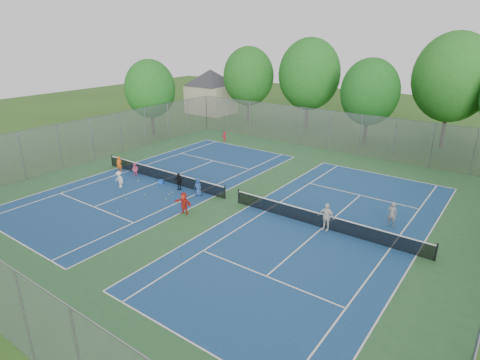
% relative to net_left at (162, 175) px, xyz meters
% --- Properties ---
extents(ground, '(120.00, 120.00, 0.00)m').
position_rel_net_left_xyz_m(ground, '(7.00, 0.00, -0.46)').
color(ground, '#2A5119').
rests_on(ground, ground).
extents(court_pad, '(32.00, 32.00, 0.01)m').
position_rel_net_left_xyz_m(court_pad, '(7.00, 0.00, -0.45)').
color(court_pad, '#2A592F').
rests_on(court_pad, ground).
extents(court_left, '(10.97, 23.77, 0.01)m').
position_rel_net_left_xyz_m(court_left, '(0.00, 0.00, -0.44)').
color(court_left, navy).
rests_on(court_left, court_pad).
extents(court_right, '(10.97, 23.77, 0.01)m').
position_rel_net_left_xyz_m(court_right, '(14.00, 0.00, -0.44)').
color(court_right, navy).
rests_on(court_right, court_pad).
extents(net_left, '(12.87, 0.10, 0.91)m').
position_rel_net_left_xyz_m(net_left, '(0.00, 0.00, 0.00)').
color(net_left, black).
rests_on(net_left, ground).
extents(net_right, '(12.87, 0.10, 0.91)m').
position_rel_net_left_xyz_m(net_right, '(14.00, 0.00, 0.00)').
color(net_right, black).
rests_on(net_right, ground).
extents(fence_north, '(32.00, 0.10, 4.00)m').
position_rel_net_left_xyz_m(fence_north, '(7.00, 16.00, 1.54)').
color(fence_north, gray).
rests_on(fence_north, ground).
extents(fence_west, '(0.10, 32.00, 4.00)m').
position_rel_net_left_xyz_m(fence_west, '(-9.00, 0.00, 1.54)').
color(fence_west, gray).
rests_on(fence_west, ground).
extents(house, '(11.03, 11.03, 7.30)m').
position_rel_net_left_xyz_m(house, '(-15.00, 24.00, 3.76)').
color(house, '#B7A88C').
rests_on(house, ground).
extents(tree_nw, '(6.40, 6.40, 9.58)m').
position_rel_net_left_xyz_m(tree_nw, '(-7.00, 22.00, 5.44)').
color(tree_nw, '#443326').
rests_on(tree_nw, ground).
extents(tree_nl, '(7.20, 7.20, 10.69)m').
position_rel_net_left_xyz_m(tree_nl, '(1.00, 23.00, 6.09)').
color(tree_nl, '#443326').
rests_on(tree_nl, ground).
extents(tree_nc, '(6.00, 6.00, 8.85)m').
position_rel_net_left_xyz_m(tree_nc, '(9.00, 21.00, 4.94)').
color(tree_nc, '#443326').
rests_on(tree_nc, ground).
extents(tree_nr, '(7.60, 7.60, 11.42)m').
position_rel_net_left_xyz_m(tree_nr, '(16.00, 24.00, 6.59)').
color(tree_nr, '#443326').
rests_on(tree_nr, ground).
extents(tree_side_w, '(5.60, 5.60, 8.47)m').
position_rel_net_left_xyz_m(tree_side_w, '(-12.00, 10.00, 4.79)').
color(tree_side_w, '#443326').
rests_on(tree_side_w, ground).
extents(ball_crate, '(0.45, 0.45, 0.29)m').
position_rel_net_left_xyz_m(ball_crate, '(0.38, -0.51, -0.31)').
color(ball_crate, blue).
rests_on(ball_crate, ground).
extents(ball_hopper, '(0.28, 0.28, 0.52)m').
position_rel_net_left_xyz_m(ball_hopper, '(2.98, 0.80, -0.20)').
color(ball_hopper, green).
rests_on(ball_hopper, ground).
extents(student_a, '(0.58, 0.52, 1.34)m').
position_rel_net_left_xyz_m(student_a, '(-4.58, -0.60, 0.21)').
color(student_a, orange).
rests_on(student_a, ground).
extents(student_b, '(0.65, 0.56, 1.13)m').
position_rel_net_left_xyz_m(student_b, '(-2.54, -0.60, 0.11)').
color(student_b, '#F35E90').
rests_on(student_b, ground).
extents(student_c, '(0.86, 0.51, 1.31)m').
position_rel_net_left_xyz_m(student_c, '(-1.56, -2.97, 0.20)').
color(student_c, silver).
rests_on(student_c, ground).
extents(student_d, '(0.83, 0.50, 1.32)m').
position_rel_net_left_xyz_m(student_d, '(2.44, -0.60, 0.20)').
color(student_d, black).
rests_on(student_d, ground).
extents(student_e, '(0.70, 0.50, 1.35)m').
position_rel_net_left_xyz_m(student_e, '(4.38, -0.60, 0.22)').
color(student_e, navy).
rests_on(student_e, ground).
extents(student_f, '(1.43, 0.52, 1.51)m').
position_rel_net_left_xyz_m(student_f, '(5.74, -3.51, 0.30)').
color(student_f, red).
rests_on(student_f, ground).
extents(child_far_baseline, '(0.78, 0.55, 1.10)m').
position_rel_net_left_xyz_m(child_far_baseline, '(-3.40, 12.43, 0.10)').
color(child_far_baseline, '#AC1828').
rests_on(child_far_baseline, ground).
extents(instructor, '(0.62, 0.44, 1.61)m').
position_rel_net_left_xyz_m(instructor, '(17.26, 2.76, 0.35)').
color(instructor, gray).
rests_on(instructor, ground).
extents(teen_court_b, '(1.03, 0.43, 1.75)m').
position_rel_net_left_xyz_m(teen_court_b, '(14.23, -0.11, 0.42)').
color(teen_court_b, silver).
rests_on(teen_court_b, ground).
extents(tennis_ball_0, '(0.07, 0.07, 0.07)m').
position_rel_net_left_xyz_m(tennis_ball_0, '(1.94, -5.92, -0.42)').
color(tennis_ball_0, '#CAF438').
rests_on(tennis_ball_0, ground).
extents(tennis_ball_1, '(0.07, 0.07, 0.07)m').
position_rel_net_left_xyz_m(tennis_ball_1, '(1.17, -2.87, -0.42)').
color(tennis_ball_1, yellow).
rests_on(tennis_ball_1, ground).
extents(tennis_ball_2, '(0.07, 0.07, 0.07)m').
position_rel_net_left_xyz_m(tennis_ball_2, '(-1.50, -1.23, -0.42)').
color(tennis_ball_2, gold).
rests_on(tennis_ball_2, ground).
extents(tennis_ball_3, '(0.07, 0.07, 0.07)m').
position_rel_net_left_xyz_m(tennis_ball_3, '(2.56, -1.80, -0.42)').
color(tennis_ball_3, yellow).
rests_on(tennis_ball_3, ground).
extents(tennis_ball_4, '(0.07, 0.07, 0.07)m').
position_rel_net_left_xyz_m(tennis_ball_4, '(4.15, -4.64, -0.42)').
color(tennis_ball_4, '#A3C62E').
rests_on(tennis_ball_4, ground).
extents(tennis_ball_5, '(0.07, 0.07, 0.07)m').
position_rel_net_left_xyz_m(tennis_ball_5, '(-1.92, -2.63, -0.42)').
color(tennis_ball_5, '#BFE836').
rests_on(tennis_ball_5, ground).
extents(tennis_ball_6, '(0.07, 0.07, 0.07)m').
position_rel_net_left_xyz_m(tennis_ball_6, '(3.06, -2.59, -0.42)').
color(tennis_ball_6, '#B3D932').
rests_on(tennis_ball_6, ground).
extents(tennis_ball_7, '(0.07, 0.07, 0.07)m').
position_rel_net_left_xyz_m(tennis_ball_7, '(-4.19, -6.16, -0.42)').
color(tennis_ball_7, '#B8C82E').
rests_on(tennis_ball_7, ground).
extents(tennis_ball_8, '(0.07, 0.07, 0.07)m').
position_rel_net_left_xyz_m(tennis_ball_8, '(0.72, -4.22, -0.42)').
color(tennis_ball_8, '#CEE535').
rests_on(tennis_ball_8, ground).
extents(tennis_ball_9, '(0.07, 0.07, 0.07)m').
position_rel_net_left_xyz_m(tennis_ball_9, '(2.48, -1.38, -0.42)').
color(tennis_ball_9, '#BBE435').
rests_on(tennis_ball_9, ground).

